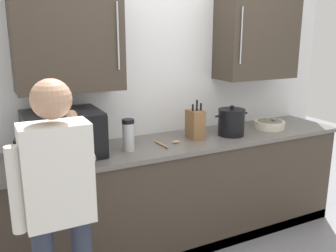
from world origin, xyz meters
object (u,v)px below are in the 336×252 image
at_px(stock_pot, 231,122).
at_px(person_figure, 59,200).
at_px(wooden_spoon, 169,143).
at_px(microwave_oven, 59,135).
at_px(fruit_bowl, 270,124).
at_px(knife_block, 195,124).
at_px(thermos_flask, 128,135).

height_order(stock_pot, person_figure, person_figure).
height_order(stock_pot, wooden_spoon, stock_pot).
bearing_deg(microwave_oven, fruit_bowl, -1.66).
relative_size(knife_block, person_figure, 0.21).
bearing_deg(stock_pot, microwave_oven, 176.76).
bearing_deg(knife_block, microwave_oven, 178.48).
height_order(fruit_bowl, wooden_spoon, fruit_bowl).
relative_size(microwave_oven, fruit_bowl, 2.88).
bearing_deg(fruit_bowl, stock_pot, -176.72).
bearing_deg(microwave_oven, thermos_flask, -9.16).
xyz_separation_m(knife_block, person_figure, (-1.24, -0.71, -0.11)).
bearing_deg(wooden_spoon, microwave_oven, 174.66).
bearing_deg(fruit_bowl, microwave_oven, 178.34).
height_order(stock_pot, knife_block, knife_block).
relative_size(microwave_oven, knife_block, 2.40).
xyz_separation_m(microwave_oven, fruit_bowl, (1.88, -0.05, -0.12)).
relative_size(microwave_oven, person_figure, 0.51).
distance_m(microwave_oven, fruit_bowl, 1.88).
relative_size(stock_pot, wooden_spoon, 1.55).
bearing_deg(person_figure, wooden_spoon, 33.88).
relative_size(fruit_bowl, person_figure, 0.18).
distance_m(knife_block, wooden_spoon, 0.29).
xyz_separation_m(fruit_bowl, wooden_spoon, (-1.05, -0.02, -0.03)).
height_order(microwave_oven, knife_block, knife_block).
height_order(microwave_oven, wooden_spoon, microwave_oven).
distance_m(knife_block, person_figure, 1.43).
relative_size(microwave_oven, thermos_flask, 3.31).
xyz_separation_m(stock_pot, wooden_spoon, (-0.60, 0.00, -0.11)).
height_order(microwave_oven, fruit_bowl, microwave_oven).
distance_m(knife_block, thermos_flask, 0.61).
xyz_separation_m(stock_pot, knife_block, (-0.33, 0.05, 0.01)).
bearing_deg(stock_pot, knife_block, 171.11).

